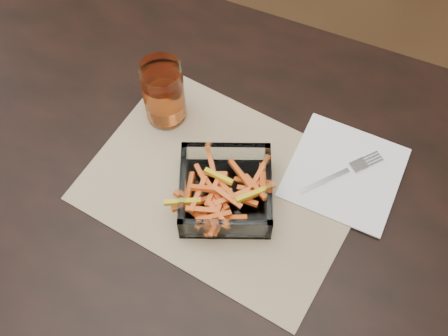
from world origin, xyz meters
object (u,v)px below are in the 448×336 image
at_px(glass_bowl, 226,192).
at_px(fork, 344,172).
at_px(dining_table, 155,202).
at_px(tumbler, 164,94).

distance_m(glass_bowl, fork, 0.21).
distance_m(dining_table, glass_bowl, 0.18).
bearing_deg(tumbler, glass_bowl, -35.06).
xyz_separation_m(dining_table, fork, (0.31, 0.14, 0.10)).
xyz_separation_m(dining_table, glass_bowl, (0.14, 0.02, 0.12)).
bearing_deg(dining_table, fork, 24.94).
bearing_deg(dining_table, tumbler, 103.32).
height_order(tumbler, fork, tumbler).
bearing_deg(glass_bowl, tumbler, 144.94).
relative_size(dining_table, fork, 11.94).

